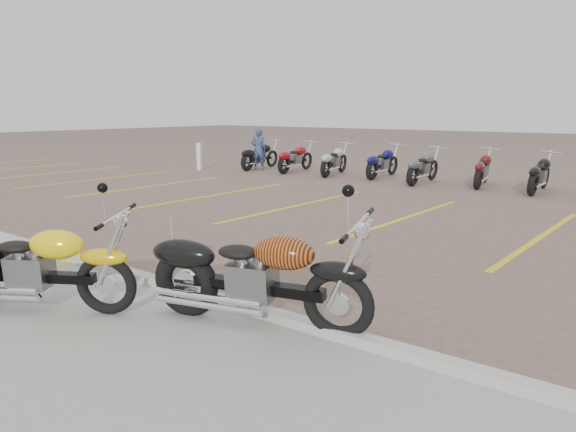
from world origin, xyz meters
name	(u,v)px	position (x,y,z in m)	size (l,w,h in m)	color
ground	(281,260)	(0.00, 0.00, 0.00)	(100.00, 100.00, 0.00)	#735D52
curb	(181,289)	(0.00, -2.00, 0.06)	(60.00, 0.18, 0.12)	#ADAAA3
parking_stripes	(402,219)	(0.00, 4.00, 0.00)	(38.00, 5.50, 0.01)	gold
yellow_cruiser	(31,271)	(-0.81, -3.44, 0.48)	(2.10, 1.32, 0.97)	black
flame_cruiser	(253,279)	(1.41, -2.23, 0.51)	(2.44, 0.80, 1.02)	black
person_a	(259,149)	(-8.54, 9.35, 0.76)	(0.56, 0.37, 1.53)	navy
bollard	(199,157)	(-10.28, 8.00, 0.50)	(0.15, 0.15, 1.00)	silver
bg_bike_row	(540,172)	(1.19, 9.78, 0.55)	(20.69, 2.07, 1.10)	black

